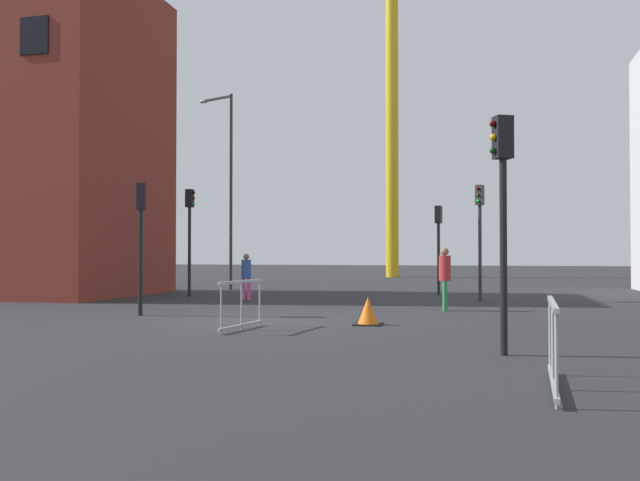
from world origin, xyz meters
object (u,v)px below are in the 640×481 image
at_px(traffic_light_median, 480,223).
at_px(traffic_cone_on_verge, 368,312).
at_px(construction_crane, 388,20).
at_px(traffic_light_verge, 439,235).
at_px(traffic_light_corner, 503,194).
at_px(traffic_light_near, 190,225).
at_px(pedestrian_walking, 246,273).
at_px(traffic_light_island, 141,226).
at_px(streetlamp_tall, 228,176).
at_px(pedestrian_waiting, 445,274).

xyz_separation_m(traffic_light_median, traffic_cone_on_verge, (-2.50, -8.63, -2.42)).
distance_m(construction_crane, traffic_light_verge, 25.74).
xyz_separation_m(construction_crane, traffic_light_corner, (6.77, -35.34, -15.59)).
xyz_separation_m(traffic_light_near, pedestrian_walking, (2.80, -1.29, -1.82)).
bearing_deg(traffic_light_near, construction_crane, 78.55).
distance_m(traffic_light_corner, traffic_light_near, 16.97).
relative_size(construction_crane, traffic_light_corner, 7.22).
distance_m(construction_crane, traffic_light_island, 34.37).
height_order(traffic_light_island, traffic_light_median, traffic_light_median).
height_order(streetlamp_tall, traffic_light_near, streetlamp_tall).
xyz_separation_m(pedestrian_waiting, traffic_cone_on_verge, (-1.53, -4.33, -0.77)).
bearing_deg(construction_crane, pedestrian_walking, -94.30).
bearing_deg(traffic_light_near, traffic_light_island, -74.50).
distance_m(traffic_light_corner, pedestrian_waiting, 8.65).
height_order(streetlamp_tall, traffic_light_island, streetlamp_tall).
height_order(construction_crane, traffic_light_corner, construction_crane).
relative_size(traffic_light_near, pedestrian_walking, 2.51).
distance_m(traffic_light_near, pedestrian_walking, 3.58).
bearing_deg(streetlamp_tall, pedestrian_walking, -62.82).
distance_m(traffic_light_corner, pedestrian_walking, 14.28).
height_order(streetlamp_tall, traffic_light_median, streetlamp_tall).
xyz_separation_m(construction_crane, traffic_light_island, (-2.49, -30.41, -15.81)).
height_order(streetlamp_tall, traffic_light_verge, streetlamp_tall).
height_order(traffic_light_verge, pedestrian_walking, traffic_light_verge).
bearing_deg(traffic_light_verge, traffic_cone_on_verge, -94.40).
bearing_deg(traffic_light_near, streetlamp_tall, 95.06).
bearing_deg(pedestrian_walking, construction_crane, 85.70).
height_order(traffic_light_verge, traffic_cone_on_verge, traffic_light_verge).
bearing_deg(traffic_light_verge, pedestrian_waiting, -84.93).
bearing_deg(traffic_cone_on_verge, traffic_light_near, 134.76).
bearing_deg(construction_crane, traffic_cone_on_verge, -83.00).
distance_m(pedestrian_waiting, traffic_cone_on_verge, 4.65).
xyz_separation_m(streetlamp_tall, traffic_light_median, (11.39, -4.92, -2.53)).
xyz_separation_m(traffic_light_verge, pedestrian_waiting, (0.64, -7.19, -1.34)).
relative_size(traffic_light_near, traffic_light_median, 1.02).
bearing_deg(traffic_light_median, traffic_light_corner, -88.06).
distance_m(traffic_light_near, pedestrian_waiting, 10.95).
distance_m(traffic_light_island, pedestrian_walking, 6.56).
bearing_deg(traffic_light_corner, traffic_light_island, 151.96).
bearing_deg(traffic_light_island, pedestrian_waiting, 23.79).
bearing_deg(construction_crane, traffic_light_verge, -76.54).
bearing_deg(streetlamp_tall, traffic_light_corner, -56.13).
distance_m(streetlamp_tall, pedestrian_waiting, 14.53).
bearing_deg(traffic_light_near, traffic_cone_on_verge, -45.24).
relative_size(streetlamp_tall, pedestrian_waiting, 4.92).
distance_m(traffic_light_corner, traffic_light_verge, 15.72).
height_order(construction_crane, pedestrian_walking, construction_crane).
bearing_deg(pedestrian_walking, traffic_light_corner, -52.78).
distance_m(traffic_light_verge, pedestrian_walking, 7.95).
bearing_deg(traffic_cone_on_verge, pedestrian_waiting, 70.59).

